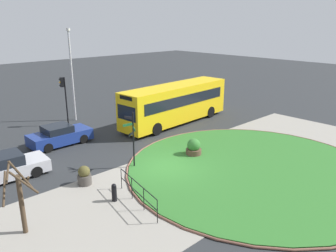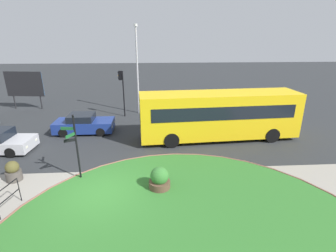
# 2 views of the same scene
# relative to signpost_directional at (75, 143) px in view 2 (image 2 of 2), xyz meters

# --- Properties ---
(ground) EXTENTS (120.00, 120.00, 0.00)m
(ground) POSITION_rel_signpost_directional_xyz_m (1.33, -1.39, -2.00)
(ground) COLOR #282B2D
(sidewalk_paving) EXTENTS (32.00, 8.06, 0.02)m
(sidewalk_paving) POSITION_rel_signpost_directional_xyz_m (1.33, -3.36, -1.99)
(sidewalk_paving) COLOR gray
(sidewalk_paving) RESTS_ON ground
(grass_island) EXTENTS (14.66, 14.66, 0.10)m
(grass_island) POSITION_rel_signpost_directional_xyz_m (4.99, -5.01, -1.95)
(grass_island) COLOR #2D6B28
(grass_island) RESTS_ON ground
(grass_kerb_ring) EXTENTS (14.97, 14.97, 0.11)m
(grass_kerb_ring) POSITION_rel_signpost_directional_xyz_m (4.99, -5.01, -1.94)
(grass_kerb_ring) COLOR brown
(grass_kerb_ring) RESTS_ON ground
(signpost_directional) EXTENTS (0.72, 1.12, 3.43)m
(signpost_directional) POSITION_rel_signpost_directional_xyz_m (0.00, 0.00, 0.00)
(signpost_directional) COLOR black
(signpost_directional) RESTS_ON ground
(bus_yellow) EXTENTS (10.96, 3.15, 3.28)m
(bus_yellow) POSITION_rel_signpost_directional_xyz_m (8.34, 4.93, -0.24)
(bus_yellow) COLOR yellow
(bus_yellow) RESTS_ON ground
(car_oncoming) EXTENTS (4.28, 1.96, 1.43)m
(car_oncoming) POSITION_rel_signpost_directional_xyz_m (-1.36, 6.71, -1.34)
(car_oncoming) COLOR navy
(car_oncoming) RESTS_ON ground
(traffic_light_near) EXTENTS (0.48, 0.31, 4.06)m
(traffic_light_near) POSITION_rel_signpost_directional_xyz_m (1.13, 10.64, 0.96)
(traffic_light_near) COLOR black
(traffic_light_near) RESTS_ON ground
(lamppost_tall) EXTENTS (0.32, 0.32, 7.85)m
(lamppost_tall) POSITION_rel_signpost_directional_xyz_m (2.49, 11.62, 2.22)
(lamppost_tall) COLOR #B7B7BC
(lamppost_tall) RESTS_ON ground
(billboard_left) EXTENTS (3.69, 0.57, 3.68)m
(billboard_left) POSITION_rel_signpost_directional_xyz_m (-8.59, 13.77, 0.42)
(billboard_left) COLOR black
(billboard_left) RESTS_ON ground
(planter_near_signpost) EXTENTS (0.75, 0.75, 1.06)m
(planter_near_signpost) POSITION_rel_signpost_directional_xyz_m (-3.23, 0.07, -1.51)
(planter_near_signpost) COLOR #47423D
(planter_near_signpost) RESTS_ON ground
(planter_kerbside) EXTENTS (1.01, 1.01, 1.15)m
(planter_kerbside) POSITION_rel_signpost_directional_xyz_m (4.04, -1.16, -1.49)
(planter_kerbside) COLOR brown
(planter_kerbside) RESTS_ON ground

